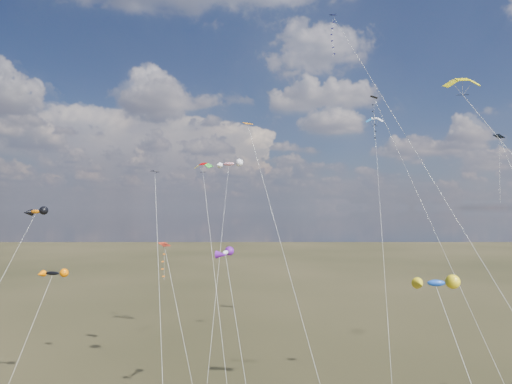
{
  "coord_description": "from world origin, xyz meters",
  "views": [
    {
      "loc": [
        -0.06,
        -30.98,
        17.29
      ],
      "look_at": [
        0.0,
        18.0,
        19.0
      ],
      "focal_mm": 32.0,
      "sensor_mm": 36.0,
      "label": 1
    }
  ],
  "objects": [
    {
      "name": "diamond_navy_tall",
      "position": [
        10.15,
        19.73,
        34.52
      ],
      "size": [
        12.26,
        28.85,
        40.3
      ],
      "color": "#0A0D54",
      "rests_on": "ground"
    },
    {
      "name": "diamond_navy_right",
      "position": [
        21.83,
        8.98,
        19.83
      ],
      "size": [
        1.39,
        14.22,
        23.88
      ],
      "color": "#111E4B",
      "rests_on": "ground"
    },
    {
      "name": "diamond_black_high",
      "position": [
        14.74,
        22.57,
        26.39
      ],
      "size": [
        7.36,
        18.81,
        30.87
      ],
      "color": "black",
      "rests_on": "ground"
    },
    {
      "name": "novelty_orange_black",
      "position": [
        -23.97,
        18.52,
        16.82
      ],
      "size": [
        4.76,
        11.96,
        17.43
      ],
      "color": "#D26607",
      "rests_on": "ground"
    },
    {
      "name": "diamond_red_low",
      "position": [
        -10.0,
        19.49,
        10.94
      ],
      "size": [
        5.25,
        8.69,
        13.46
      ],
      "color": "#B62910",
      "rests_on": "ground"
    },
    {
      "name": "diamond_orange_center",
      "position": [
        1.12,
        8.8,
        17.97
      ],
      "size": [
        7.17,
        15.92,
        25.71
      ],
      "color": "orange",
      "rests_on": "ground"
    },
    {
      "name": "novelty_redwhite_stripe",
      "position": [
        -3.63,
        29.66,
        23.09
      ],
      "size": [
        3.48,
        16.63,
        23.75
      ],
      "color": "red",
      "rests_on": "ground"
    },
    {
      "name": "parafoil_tricolor",
      "position": [
        -5.95,
        20.14,
        22.09
      ],
      "size": [
        5.13,
        14.27,
        22.75
      ],
      "color": "yellow",
      "rests_on": "ground"
    },
    {
      "name": "novelty_white_purple",
      "position": [
        -2.75,
        10.29,
        13.2
      ],
      "size": [
        3.63,
        10.19,
        13.71
      ],
      "color": "white",
      "rests_on": "ground"
    },
    {
      "name": "novelty_black_orange",
      "position": [
        -20.53,
        15.13,
        10.68
      ],
      "size": [
        3.27,
        6.65,
        11.16
      ],
      "color": "black",
      "rests_on": "ground"
    },
    {
      "name": "novelty_blue_yellow",
      "position": [
        11.12,
        -2.71,
        12.6
      ],
      "size": [
        2.5,
        9.7,
        13.16
      ],
      "color": "blue",
      "rests_on": "ground"
    },
    {
      "name": "diamond_black_mid",
      "position": [
        -9.3,
        12.0,
        14.66
      ],
      "size": [
        4.98,
        16.86,
        21.28
      ],
      "color": "black",
      "rests_on": "ground"
    },
    {
      "name": "parafoil_blue_white",
      "position": [
        17.18,
        34.39,
        30.05
      ],
      "size": [
        6.37,
        25.21,
        30.85
      ],
      "color": "#217ED0",
      "rests_on": "ground"
    },
    {
      "name": "parafoil_yellow",
      "position": [
        16.4,
        4.7,
        27.35
      ],
      "size": [
        12.84,
        15.92,
        28.12
      ],
      "color": "#CEC006",
      "rests_on": "ground"
    }
  ]
}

